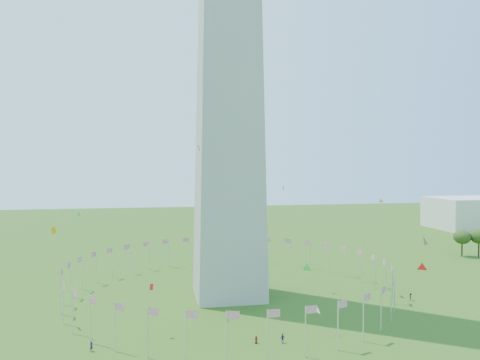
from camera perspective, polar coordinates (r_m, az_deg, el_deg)
The scene contains 3 objects.
flag_ring at distance 121.11m, azimuth -1.37°, elevation -11.95°, with size 80.24×80.24×9.00m.
gov_building_east_a at distance 275.58m, azimuth 27.21°, elevation -3.57°, with size 50.00×30.00×16.00m, color beige.
kites_aloft at distance 93.76m, azimuth 9.33°, elevation -6.80°, with size 124.75×68.31×40.87m.
Camera 1 is at (-19.26, -65.95, 33.69)m, focal length 35.00 mm.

